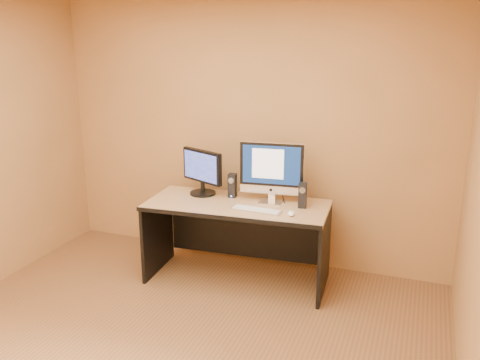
# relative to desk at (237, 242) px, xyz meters

# --- Properties ---
(walls) EXTENTS (4.00, 4.00, 2.60)m
(walls) POSITION_rel_desk_xyz_m (-0.09, -1.42, 0.92)
(walls) COLOR #A87343
(walls) RESTS_ON ground
(desk) EXTENTS (1.69, 0.83, 0.76)m
(desk) POSITION_rel_desk_xyz_m (0.00, 0.00, 0.00)
(desk) COLOR tan
(desk) RESTS_ON ground
(imac) EXTENTS (0.61, 0.28, 0.57)m
(imac) POSITION_rel_desk_xyz_m (0.28, 0.14, 0.66)
(imac) COLOR silver
(imac) RESTS_ON desk
(second_monitor) EXTENTS (0.55, 0.42, 0.43)m
(second_monitor) POSITION_rel_desk_xyz_m (-0.41, 0.15, 0.60)
(second_monitor) COLOR black
(second_monitor) RESTS_ON desk
(speaker_left) EXTENTS (0.07, 0.08, 0.23)m
(speaker_left) POSITION_rel_desk_xyz_m (-0.11, 0.17, 0.49)
(speaker_left) COLOR black
(speaker_left) RESTS_ON desk
(speaker_right) EXTENTS (0.08, 0.08, 0.23)m
(speaker_right) POSITION_rel_desk_xyz_m (0.58, 0.10, 0.49)
(speaker_right) COLOR black
(speaker_right) RESTS_ON desk
(keyboard) EXTENTS (0.45, 0.15, 0.02)m
(keyboard) POSITION_rel_desk_xyz_m (0.23, -0.13, 0.39)
(keyboard) COLOR silver
(keyboard) RESTS_ON desk
(mouse) EXTENTS (0.08, 0.12, 0.04)m
(mouse) POSITION_rel_desk_xyz_m (0.54, -0.13, 0.40)
(mouse) COLOR white
(mouse) RESTS_ON desk
(cable_a) EXTENTS (0.09, 0.21, 0.01)m
(cable_a) POSITION_rel_desk_xyz_m (0.36, 0.26, 0.38)
(cable_a) COLOR black
(cable_a) RESTS_ON desk
(cable_b) EXTENTS (0.04, 0.18, 0.01)m
(cable_b) POSITION_rel_desk_xyz_m (0.22, 0.31, 0.38)
(cable_b) COLOR black
(cable_b) RESTS_ON desk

